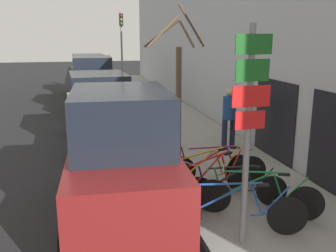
# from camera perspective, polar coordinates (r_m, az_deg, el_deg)

# --- Properties ---
(ground_plane) EXTENTS (80.00, 80.00, 0.00)m
(ground_plane) POSITION_cam_1_polar(r_m,az_deg,el_deg) (12.89, -9.29, -1.78)
(ground_plane) COLOR black
(sidewalk_curb) EXTENTS (3.20, 32.00, 0.15)m
(sidewalk_curb) POSITION_cam_1_polar(r_m,az_deg,el_deg) (15.94, -0.73, 1.64)
(sidewalk_curb) COLOR gray
(sidewalk_curb) RESTS_ON ground
(building_facade) EXTENTS (0.23, 32.00, 6.50)m
(building_facade) POSITION_cam_1_polar(r_m,az_deg,el_deg) (15.99, 5.58, 13.01)
(building_facade) COLOR #B2B7C1
(building_facade) RESTS_ON ground
(signpost) EXTENTS (0.59, 0.12, 3.40)m
(signpost) POSITION_cam_1_polar(r_m,az_deg,el_deg) (5.65, 12.17, 0.27)
(signpost) COLOR gray
(signpost) RESTS_ON sidewalk_curb
(bicycle_0) EXTENTS (2.33, 0.76, 0.93)m
(bicycle_0) POSITION_cam_1_polar(r_m,az_deg,el_deg) (6.43, 10.09, -12.73)
(bicycle_0) COLOR black
(bicycle_0) RESTS_ON sidewalk_curb
(bicycle_1) EXTENTS (2.08, 1.00, 0.89)m
(bicycle_1) POSITION_cam_1_polar(r_m,az_deg,el_deg) (7.10, 13.66, -10.43)
(bicycle_1) COLOR black
(bicycle_1) RESTS_ON sidewalk_curb
(bicycle_2) EXTENTS (2.00, 0.55, 0.83)m
(bicycle_2) POSITION_cam_1_polar(r_m,az_deg,el_deg) (7.42, 10.21, -9.34)
(bicycle_2) COLOR black
(bicycle_2) RESTS_ON sidewalk_curb
(bicycle_3) EXTENTS (2.12, 1.12, 0.97)m
(bicycle_3) POSITION_cam_1_polar(r_m,az_deg,el_deg) (7.53, 6.87, -8.48)
(bicycle_3) COLOR black
(bicycle_3) RESTS_ON sidewalk_curb
(bicycle_4) EXTENTS (2.42, 0.98, 0.97)m
(bicycle_4) POSITION_cam_1_polar(r_m,az_deg,el_deg) (7.78, 5.65, -7.66)
(bicycle_4) COLOR black
(bicycle_4) RESTS_ON sidewalk_curb
(bicycle_5) EXTENTS (2.18, 0.59, 0.91)m
(bicycle_5) POSITION_cam_1_polar(r_m,az_deg,el_deg) (8.35, 7.35, -6.40)
(bicycle_5) COLOR black
(bicycle_5) RESTS_ON sidewalk_curb
(parked_car_0) EXTENTS (2.20, 4.46, 2.49)m
(parked_car_0) POSITION_cam_1_polar(r_m,az_deg,el_deg) (6.85, -7.08, -5.79)
(parked_car_0) COLOR maroon
(parked_car_0) RESTS_ON ground
(parked_car_1) EXTENTS (2.21, 4.52, 2.26)m
(parked_car_1) POSITION_cam_1_polar(r_m,az_deg,el_deg) (12.07, -10.46, 2.10)
(parked_car_1) COLOR silver
(parked_car_1) RESTS_ON ground
(parked_car_2) EXTENTS (2.18, 4.47, 2.47)m
(parked_car_2) POSITION_cam_1_polar(r_m,az_deg,el_deg) (17.58, -11.23, 5.94)
(parked_car_2) COLOR #51565B
(parked_car_2) RESTS_ON ground
(parked_car_3) EXTENTS (2.23, 4.21, 2.34)m
(parked_car_3) POSITION_cam_1_polar(r_m,az_deg,el_deg) (22.65, -11.99, 7.43)
(parked_car_3) COLOR #144728
(parked_car_3) RESTS_ON ground
(pedestrian_near) EXTENTS (0.44, 0.39, 1.74)m
(pedestrian_near) POSITION_cam_1_polar(r_m,az_deg,el_deg) (11.11, 9.31, 1.87)
(pedestrian_near) COLOR #1E2338
(pedestrian_near) RESTS_ON sidewalk_curb
(street_tree) EXTENTS (1.60, 0.88, 3.99)m
(street_tree) POSITION_cam_1_polar(r_m,az_deg,el_deg) (9.64, 1.54, 5.27)
(street_tree) COLOR brown
(street_tree) RESTS_ON sidewalk_curb
(traffic_light) EXTENTS (0.20, 0.30, 4.50)m
(traffic_light) POSITION_cam_1_polar(r_m,az_deg,el_deg) (20.72, -7.09, 12.54)
(traffic_light) COLOR gray
(traffic_light) RESTS_ON sidewalk_curb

